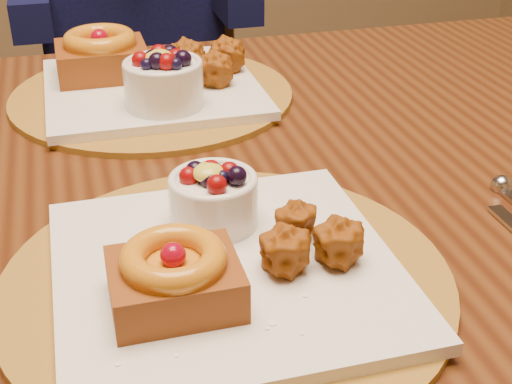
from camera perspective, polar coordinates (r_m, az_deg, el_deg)
dining_table at (r=0.83m, az=-5.75°, el=-2.88°), size 1.60×0.90×0.76m
place_setting_near at (r=0.60m, az=-2.66°, el=-5.52°), size 0.38×0.38×0.08m
place_setting_far at (r=0.97m, az=-8.55°, el=8.93°), size 0.38×0.38×0.09m
chair_far at (r=1.83m, az=-9.48°, el=9.91°), size 0.59×0.59×0.94m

